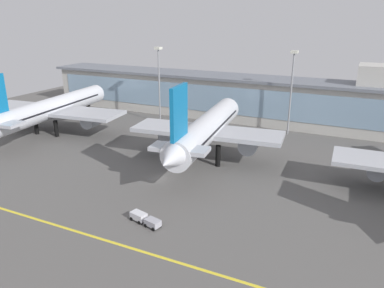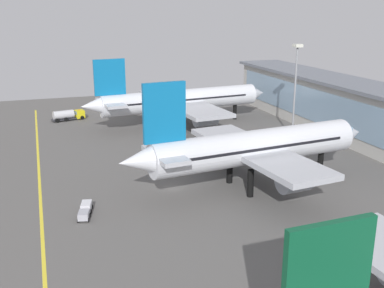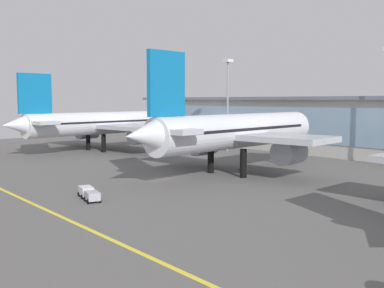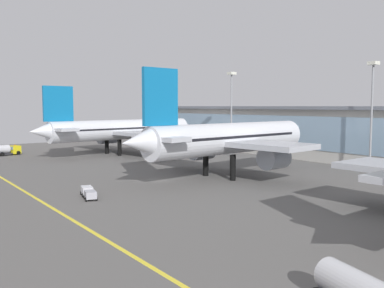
% 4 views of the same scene
% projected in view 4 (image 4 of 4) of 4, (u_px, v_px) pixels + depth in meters
% --- Properties ---
extents(ground_plane, '(186.67, 186.67, 0.00)m').
position_uv_depth(ground_plane, '(156.00, 181.00, 77.14)').
color(ground_plane, '#5B5956').
extents(taxiway_centreline_stripe, '(149.34, 0.50, 0.01)m').
position_uv_depth(taxiway_centreline_stripe, '(31.00, 195.00, 64.25)').
color(taxiway_centreline_stripe, yellow).
rests_on(taxiway_centreline_stripe, ground).
extents(terminal_building, '(136.34, 14.00, 18.60)m').
position_uv_depth(terminal_building, '(336.00, 132.00, 104.64)').
color(terminal_building, beige).
rests_on(terminal_building, ground).
extents(airliner_near_left, '(41.18, 52.63, 18.42)m').
position_uv_depth(airliner_near_left, '(122.00, 130.00, 119.44)').
color(airliner_near_left, black).
rests_on(airliner_near_left, ground).
extents(airliner_near_right, '(34.07, 48.14, 19.60)m').
position_uv_depth(airliner_near_right, '(229.00, 139.00, 81.19)').
color(airliner_near_right, black).
rests_on(airliner_near_right, ground).
extents(baggage_tug_near, '(5.80, 2.91, 1.40)m').
position_uv_depth(baggage_tug_near, '(88.00, 192.00, 62.66)').
color(baggage_tug_near, black).
rests_on(baggage_tug_near, ground).
extents(service_truck_far, '(4.62, 9.36, 2.90)m').
position_uv_depth(service_truck_far, '(5.00, 150.00, 116.11)').
color(service_truck_far, black).
rests_on(service_truck_far, ground).
extents(apron_light_mast_west, '(1.80, 1.80, 22.40)m').
position_uv_depth(apron_light_mast_west, '(372.00, 99.00, 86.37)').
color(apron_light_mast_west, gray).
rests_on(apron_light_mast_west, ground).
extents(apron_light_mast_centre, '(1.80, 1.80, 22.42)m').
position_uv_depth(apron_light_mast_centre, '(231.00, 101.00, 113.77)').
color(apron_light_mast_centre, gray).
rests_on(apron_light_mast_centre, ground).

